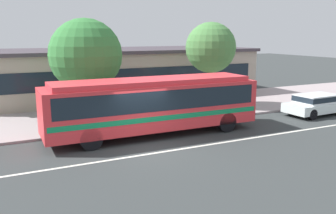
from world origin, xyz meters
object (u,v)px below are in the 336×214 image
(pedestrian_walking_along_curb, at_px, (79,107))
(bus_stop_sign, at_px, (216,91))
(sedan_far_ahead, at_px, (318,103))
(transit_bus, at_px, (154,102))
(pedestrian_waiting_near_sign, at_px, (202,94))
(street_tree_near_stop, at_px, (86,55))
(street_tree_mid_block, at_px, (211,48))

(pedestrian_walking_along_curb, height_order, bus_stop_sign, bus_stop_sign)
(sedan_far_ahead, distance_m, bus_stop_sign, 6.52)
(transit_bus, relative_size, sedan_far_ahead, 2.33)
(pedestrian_walking_along_curb, xyz_separation_m, bus_stop_sign, (8.02, -0.91, 0.46))
(sedan_far_ahead, height_order, pedestrian_waiting_near_sign, pedestrian_waiting_near_sign)
(sedan_far_ahead, xyz_separation_m, pedestrian_walking_along_curb, (-14.02, 3.31, 0.41))
(sedan_far_ahead, xyz_separation_m, pedestrian_waiting_near_sign, (-6.06, 3.82, 0.43))
(street_tree_near_stop, bearing_deg, pedestrian_waiting_near_sign, -5.28)
(transit_bus, relative_size, bus_stop_sign, 4.65)
(pedestrian_walking_along_curb, bearing_deg, bus_stop_sign, -6.49)
(transit_bus, xyz_separation_m, pedestrian_waiting_near_sign, (4.93, 3.51, -0.48))
(pedestrian_waiting_near_sign, height_order, street_tree_mid_block, street_tree_mid_block)
(street_tree_near_stop, bearing_deg, bus_stop_sign, -16.02)
(pedestrian_waiting_near_sign, bearing_deg, transit_bus, -144.59)
(transit_bus, xyz_separation_m, pedestrian_walking_along_curb, (-3.02, 3.00, -0.50))
(bus_stop_sign, relative_size, street_tree_near_stop, 0.40)
(pedestrian_walking_along_curb, bearing_deg, street_tree_near_stop, 57.59)
(pedestrian_waiting_near_sign, height_order, bus_stop_sign, bus_stop_sign)
(pedestrian_waiting_near_sign, relative_size, pedestrian_walking_along_curb, 1.01)
(transit_bus, relative_size, pedestrian_walking_along_curb, 6.15)
(transit_bus, height_order, street_tree_near_stop, street_tree_near_stop)
(bus_stop_sign, bearing_deg, pedestrian_waiting_near_sign, 92.59)
(bus_stop_sign, bearing_deg, sedan_far_ahead, -21.81)
(sedan_far_ahead, bearing_deg, pedestrian_waiting_near_sign, 147.77)
(transit_bus, distance_m, street_tree_near_stop, 5.22)
(street_tree_near_stop, bearing_deg, street_tree_mid_block, 2.67)
(transit_bus, distance_m, street_tree_mid_block, 8.05)
(transit_bus, height_order, street_tree_mid_block, street_tree_mid_block)
(street_tree_near_stop, bearing_deg, sedan_far_ahead, -18.69)
(street_tree_mid_block, bearing_deg, street_tree_near_stop, -177.33)
(pedestrian_waiting_near_sign, distance_m, pedestrian_walking_along_curb, 7.97)
(sedan_far_ahead, bearing_deg, transit_bus, 178.37)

